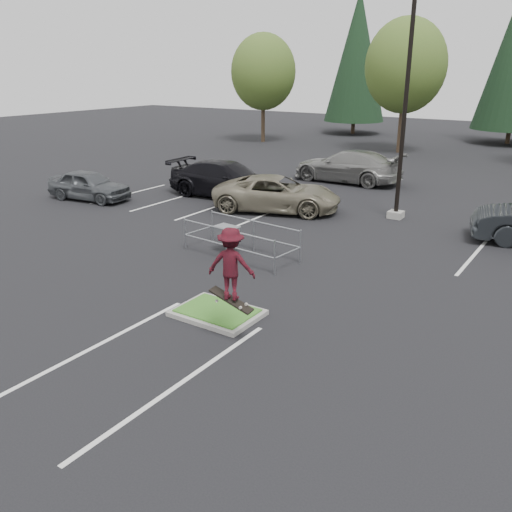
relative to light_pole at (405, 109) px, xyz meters
The scene contains 13 objects.
ground 12.85m from the light_pole, 92.39° to the right, with size 120.00×120.00×0.00m, color black.
grass_median 12.82m from the light_pole, 92.39° to the right, with size 2.20×1.60×0.16m.
stall_lines 7.74m from the light_pole, 107.24° to the right, with size 22.62×17.60×0.01m.
light_pole is the anchor object (origin of this frame).
decid_a 25.86m from the light_pole, 135.75° to the left, with size 5.44×5.44×8.91m.
decid_b 19.70m from the light_pole, 109.35° to the left, with size 5.89×5.89×9.64m.
conif_a 31.63m from the light_pole, 117.38° to the left, with size 5.72×5.72×13.00m.
cart_corral 9.21m from the light_pole, 112.24° to the right, with size 4.18×1.84×1.15m.
skateboarder 13.27m from the light_pole, 86.92° to the right, with size 1.24×0.95×1.95m.
car_l_tan 6.53m from the light_pole, 159.86° to the right, with size 2.61×5.67×1.58m, color #7A725D.
car_l_black 9.29m from the light_pole, behind, with size 2.48×6.09×1.77m, color black.
car_l_grey 15.13m from the light_pole, 160.02° to the right, with size 1.70×4.24×1.44m, color #4A4D51.
car_far_silver 8.66m from the light_pole, 130.16° to the left, with size 2.50×6.15×1.79m, color gray.
Camera 1 is at (8.02, -10.22, 6.19)m, focal length 38.00 mm.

